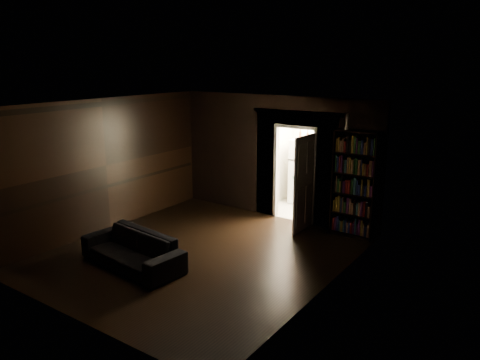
% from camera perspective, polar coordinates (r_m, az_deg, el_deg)
% --- Properties ---
extents(ground, '(5.50, 5.50, 0.00)m').
position_cam_1_polar(ground, '(8.94, -4.96, -9.04)').
color(ground, black).
rests_on(ground, ground).
extents(room_walls, '(5.02, 5.61, 2.84)m').
position_cam_1_polar(room_walls, '(9.24, -0.99, 2.77)').
color(room_walls, black).
rests_on(room_walls, ground).
extents(kitchen_alcove, '(2.20, 1.80, 2.60)m').
position_cam_1_polar(kitchen_alcove, '(11.46, 9.32, 2.45)').
color(kitchen_alcove, '#B5AE9D').
rests_on(kitchen_alcove, ground).
extents(sofa, '(2.12, 1.09, 0.78)m').
position_cam_1_polar(sofa, '(8.53, -13.03, -7.68)').
color(sofa, black).
rests_on(sofa, ground).
extents(bookshelf, '(0.95, 0.53, 2.20)m').
position_cam_1_polar(bookshelf, '(9.78, 13.80, -0.51)').
color(bookshelf, black).
rests_on(bookshelf, ground).
extents(refrigerator, '(0.87, 0.83, 1.65)m').
position_cam_1_polar(refrigerator, '(11.90, 8.22, 1.04)').
color(refrigerator, white).
rests_on(refrigerator, ground).
extents(door, '(0.05, 0.85, 2.05)m').
position_cam_1_polar(door, '(9.93, 7.80, -0.44)').
color(door, silver).
rests_on(door, ground).
extents(figurine, '(0.12, 0.12, 0.31)m').
position_cam_1_polar(figurine, '(9.66, 12.94, 6.97)').
color(figurine, white).
rests_on(figurine, bookshelf).
extents(bottles, '(0.64, 0.11, 0.26)m').
position_cam_1_polar(bottles, '(11.60, 8.24, 5.49)').
color(bottles, black).
rests_on(bottles, refrigerator).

